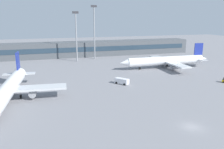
{
  "coord_description": "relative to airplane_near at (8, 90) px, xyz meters",
  "views": [
    {
      "loc": [
        -30.74,
        -39.78,
        23.64
      ],
      "look_at": [
        -6.29,
        40.0,
        3.0
      ],
      "focal_mm": 37.14,
      "sensor_mm": 36.0,
      "label": 1
    }
  ],
  "objects": [
    {
      "name": "ground_plane",
      "position": [
        40.75,
        11.0,
        -3.58
      ],
      "size": [
        400.0,
        400.0,
        0.0
      ],
      "primitive_type": "plane",
      "color": "gray"
    },
    {
      "name": "floodlight_tower_east",
      "position": [
        39.74,
        62.92,
        13.67
      ],
      "size": [
        3.2,
        0.8,
        30.32
      ],
      "color": "gray",
      "rests_on": "ground_plane"
    },
    {
      "name": "floodlight_tower_west",
      "position": [
        28.54,
        57.66,
        11.85
      ],
      "size": [
        3.2,
        0.8,
        26.79
      ],
      "color": "gray",
      "rests_on": "ground_plane"
    },
    {
      "name": "airplane_mid",
      "position": [
        66.34,
        27.81,
        -0.11
      ],
      "size": [
        46.02,
        32.01,
        11.38
      ],
      "color": "white",
      "rests_on": "ground_plane"
    },
    {
      "name": "service_van_white",
      "position": [
        37.2,
        7.78,
        -2.47
      ],
      "size": [
        4.8,
        5.32,
        2.08
      ],
      "color": "white",
      "rests_on": "ground_plane"
    },
    {
      "name": "airplane_near",
      "position": [
        0.0,
        0.0,
        0.0
      ],
      "size": [
        33.26,
        47.53,
        11.74
      ],
      "color": "white",
      "rests_on": "ground_plane"
    },
    {
      "name": "terminal_building",
      "position": [
        40.75,
        74.25,
        0.92
      ],
      "size": [
        128.88,
        12.13,
        9.0
      ],
      "color": "#4C5156",
      "rests_on": "ground_plane"
    }
  ]
}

